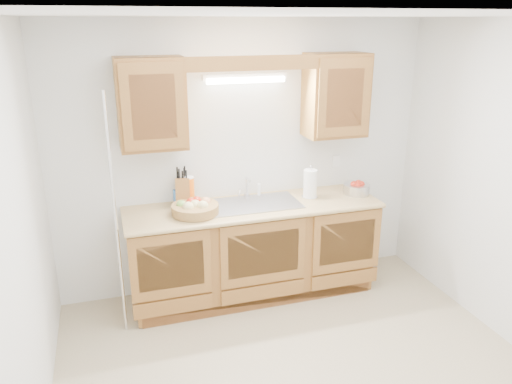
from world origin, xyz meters
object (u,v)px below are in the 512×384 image
object	(u,v)px
fruit_basket	(195,208)
apple_bowl	(357,188)
paper_towel	(310,184)
knife_block	(183,191)

from	to	relation	value
fruit_basket	apple_bowl	xyz separation A→B (m)	(1.57, 0.06, 0.00)
paper_towel	knife_block	bearing A→B (deg)	173.05
knife_block	paper_towel	xyz separation A→B (m)	(1.17, -0.14, 0.00)
fruit_basket	knife_block	xyz separation A→B (m)	(-0.06, 0.24, 0.07)
fruit_basket	paper_towel	bearing A→B (deg)	5.20
fruit_basket	paper_towel	size ratio (longest dim) A/B	1.66
fruit_basket	paper_towel	xyz separation A→B (m)	(1.10, 0.10, 0.08)
paper_towel	apple_bowl	bearing A→B (deg)	-4.56
paper_towel	fruit_basket	bearing A→B (deg)	-174.80
fruit_basket	apple_bowl	distance (m)	1.57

